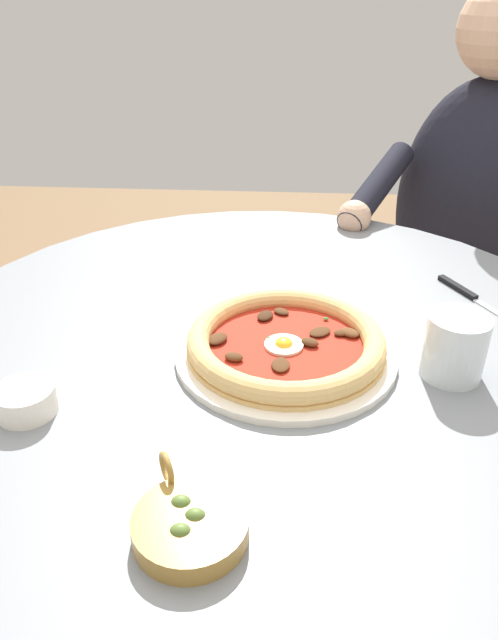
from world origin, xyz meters
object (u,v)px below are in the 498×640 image
(pizza_on_plate, at_px, (286,344))
(ramekin_capers, at_px, (25,399))
(diner_person, at_px, (455,287))
(water_glass, at_px, (454,350))
(olive_pan, at_px, (190,525))
(dining_table, at_px, (264,410))
(steak_knife, at_px, (471,296))
(cafe_chair_diner, at_px, (478,273))

(pizza_on_plate, bearing_deg, ramekin_capers, 24.95)
(pizza_on_plate, bearing_deg, diner_person, -121.84)
(pizza_on_plate, distance_m, ramekin_capers, 0.33)
(water_glass, relative_size, diner_person, 0.07)
(water_glass, relative_size, olive_pan, 0.68)
(dining_table, relative_size, olive_pan, 8.30)
(olive_pan, bearing_deg, dining_table, -98.07)
(steak_knife, xyz_separation_m, cafe_chair_diner, (-0.21, -0.59, -0.23))
(pizza_on_plate, relative_size, ramekin_capers, 4.20)
(olive_pan, bearing_deg, ramekin_capers, -36.73)
(cafe_chair_diner, bearing_deg, pizza_on_plate, 57.35)
(diner_person, bearing_deg, cafe_chair_diner, -127.05)
(diner_person, bearing_deg, olive_pan, 62.92)
(water_glass, bearing_deg, cafe_chair_diner, -109.60)
(pizza_on_plate, distance_m, steak_knife, 0.35)
(ramekin_capers, xyz_separation_m, diner_person, (-0.72, -0.81, -0.23))
(pizza_on_plate, xyz_separation_m, cafe_chair_diner, (-0.50, -0.78, -0.25))
(steak_knife, distance_m, olive_pan, 0.62)
(water_glass, height_order, cafe_chair_diner, cafe_chair_diner)
(dining_table, bearing_deg, cafe_chair_diner, -126.43)
(dining_table, relative_size, steak_knife, 5.36)
(steak_knife, relative_size, diner_person, 0.16)
(ramekin_capers, relative_size, cafe_chair_diner, 0.08)
(water_glass, xyz_separation_m, steak_knife, (-0.08, -0.22, -0.03))
(ramekin_capers, relative_size, olive_pan, 0.57)
(ramekin_capers, bearing_deg, olive_pan, 143.27)
(water_glass, height_order, ramekin_capers, water_glass)
(pizza_on_plate, relative_size, water_glass, 3.53)
(steak_knife, height_order, ramekin_capers, ramekin_capers)
(water_glass, bearing_deg, steak_knife, -110.39)
(ramekin_capers, height_order, diner_person, diner_person)
(dining_table, relative_size, pizza_on_plate, 3.44)
(ramekin_capers, height_order, cafe_chair_diner, cafe_chair_diner)
(pizza_on_plate, xyz_separation_m, olive_pan, (0.08, 0.31, -0.01))
(dining_table, relative_size, water_glass, 12.15)
(water_glass, height_order, olive_pan, water_glass)
(steak_knife, relative_size, cafe_chair_diner, 0.21)
(water_glass, height_order, steak_knife, water_glass)
(steak_knife, height_order, olive_pan, olive_pan)
(dining_table, bearing_deg, diner_person, -126.31)
(dining_table, xyz_separation_m, steak_knife, (-0.33, -0.13, 0.15))
(diner_person, bearing_deg, steak_knife, 75.86)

